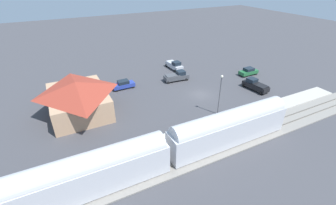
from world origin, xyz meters
The scene contains 13 objects.
ground_plane centered at (0.00, 0.00, 0.00)m, with size 200.00×200.00×0.00m, color #424247.
railway_track centered at (-14.00, 0.00, 0.09)m, with size 4.80×70.00×0.30m.
platform centered at (-10.00, 0.00, 0.15)m, with size 3.20×46.00×0.30m.
passenger_train centered at (-14.00, 23.84, 2.86)m, with size 2.93×55.86×4.98m.
station_building centered at (4.00, 22.00, 2.90)m, with size 12.66×9.72×5.61m.
pedestrian_on_platform centered at (-10.78, -2.15, 1.28)m, with size 0.36×0.36×1.71m.
pedestrian_waiting_far centered at (-10.63, 5.04, 1.28)m, with size 0.36×0.36×1.71m.
pickup_charcoal centered at (8.09, 0.95, 1.03)m, with size 2.39×5.54×2.14m.
sedan_green centered at (3.34, -15.30, 0.88)m, with size 1.88×4.52×1.74m.
sedan_blue centered at (9.57, 12.61, 0.88)m, with size 1.98×4.56×1.74m.
pickup_silver centered at (14.42, -1.83, 1.03)m, with size 5.51×2.73×2.14m.
pickup_black centered at (-3.06, -10.99, 1.03)m, with size 5.59×2.96×2.14m.
light_pole_near_platform centered at (-7.20, 1.47, 4.51)m, with size 0.44×0.44×7.08m.
Camera 1 is at (-33.66, 24.32, 21.36)m, focal length 25.25 mm.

